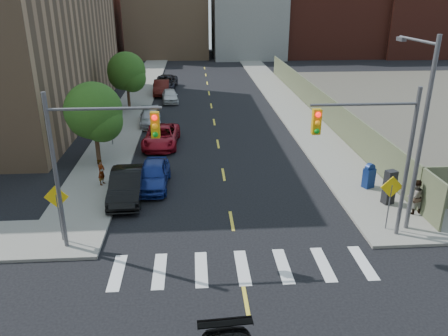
{
  "coord_description": "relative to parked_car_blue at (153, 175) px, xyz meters",
  "views": [
    {
      "loc": [
        -1.71,
        -11.09,
        10.51
      ],
      "look_at": [
        -0.24,
        10.12,
        2.0
      ],
      "focal_mm": 35.0,
      "sensor_mm": 36.0,
      "label": 1
    }
  ],
  "objects": [
    {
      "name": "sidewalk_nw",
      "position": [
        -3.55,
        29.03,
        -0.68
      ],
      "size": [
        3.5,
        73.0,
        0.15
      ],
      "primitive_type": "cube",
      "color": "gray",
      "rests_on": "ground"
    },
    {
      "name": "sidewalk_ne",
      "position": [
        11.95,
        29.03,
        -0.68
      ],
      "size": [
        3.5,
        73.0,
        0.15
      ],
      "primitive_type": "cube",
      "color": "gray",
      "rests_on": "ground"
    },
    {
      "name": "fence_north",
      "position": [
        13.8,
        15.53,
        0.49
      ],
      "size": [
        0.12,
        44.0,
        2.5
      ],
      "primitive_type": "cube",
      "color": "#616345",
      "rests_on": "ground"
    },
    {
      "name": "bg_bldg_west",
      "position": [
        -17.8,
        57.53,
        5.24
      ],
      "size": [
        14.0,
        18.0,
        12.0
      ],
      "primitive_type": "cube",
      "color": "#592319",
      "rests_on": "ground"
    },
    {
      "name": "bg_bldg_midwest",
      "position": [
        -1.8,
        59.53,
        6.74
      ],
      "size": [
        14.0,
        16.0,
        15.0
      ],
      "primitive_type": "cube",
      "color": "#8C6B4C",
      "rests_on": "ground"
    },
    {
      "name": "bg_bldg_center",
      "position": [
        12.2,
        57.53,
        4.24
      ],
      "size": [
        12.0,
        16.0,
        10.0
      ],
      "primitive_type": "cube",
      "color": "gray",
      "rests_on": "ground"
    },
    {
      "name": "bg_bldg_east",
      "position": [
        26.2,
        59.53,
        7.24
      ],
      "size": [
        18.0,
        18.0,
        16.0
      ],
      "primitive_type": "cube",
      "color": "#592319",
      "rests_on": "ground"
    },
    {
      "name": "bg_bldg_fareast",
      "position": [
        42.2,
        57.53,
        8.24
      ],
      "size": [
        14.0,
        16.0,
        18.0
      ],
      "primitive_type": "cube",
      "color": "#592319",
      "rests_on": "ground"
    },
    {
      "name": "signal_nw",
      "position": [
        -1.78,
        -6.47,
        3.77
      ],
      "size": [
        4.59,
        0.3,
        7.0
      ],
      "color": "#59595E",
      "rests_on": "ground"
    },
    {
      "name": "signal_ne",
      "position": [
        10.18,
        -6.47,
        3.77
      ],
      "size": [
        4.59,
        0.3,
        7.0
      ],
      "color": "#59595E",
      "rests_on": "ground"
    },
    {
      "name": "streetlight_ne",
      "position": [
        12.4,
        -5.57,
        4.46
      ],
      "size": [
        0.25,
        3.7,
        9.0
      ],
      "color": "#59595E",
      "rests_on": "ground"
    },
    {
      "name": "warn_sign_nw",
      "position": [
        -3.6,
        -5.97,
        1.24
      ],
      "size": [
        1.06,
        0.06,
        2.83
      ],
      "color": "#59595E",
      "rests_on": "ground"
    },
    {
      "name": "warn_sign_ne",
      "position": [
        11.4,
        -5.97,
        1.24
      ],
      "size": [
        1.06,
        0.06,
        2.83
      ],
      "color": "#59595E",
      "rests_on": "ground"
    },
    {
      "name": "warn_sign_midwest",
      "position": [
        -3.6,
        7.53,
        1.24
      ],
      "size": [
        1.06,
        0.06,
        2.83
      ],
      "color": "#59595E",
      "rests_on": "ground"
    },
    {
      "name": "tree_west_near",
      "position": [
        -3.8,
        3.58,
        2.72
      ],
      "size": [
        3.66,
        3.64,
        5.52
      ],
      "color": "#332114",
      "rests_on": "ground"
    },
    {
      "name": "tree_west_far",
      "position": [
        -3.8,
        18.58,
        2.72
      ],
      "size": [
        3.66,
        3.64,
        5.52
      ],
      "color": "#332114",
      "rests_on": "ground"
    },
    {
      "name": "parked_car_blue",
      "position": [
        0.0,
        0.0,
        0.0
      ],
      "size": [
        1.94,
        4.51,
        1.52
      ],
      "primitive_type": "imported",
      "rotation": [
        0.0,
        0.0,
        -0.03
      ],
      "color": "navy",
      "rests_on": "ground"
    },
    {
      "name": "parked_car_black",
      "position": [
        -1.3,
        -1.51,
        0.03
      ],
      "size": [
        1.82,
        4.86,
        1.59
      ],
      "primitive_type": "imported",
      "rotation": [
        0.0,
        0.0,
        0.03
      ],
      "color": "black",
      "rests_on": "ground"
    },
    {
      "name": "parked_car_red",
      "position": [
        0.0,
        7.43,
        -0.03
      ],
      "size": [
        2.71,
        5.39,
        1.46
      ],
      "primitive_type": "imported",
      "rotation": [
        0.0,
        0.0,
        -0.06
      ],
      "color": "maroon",
      "rests_on": "ground"
    },
    {
      "name": "parked_car_silver",
      "position": [
        -1.3,
        13.01,
        -0.13
      ],
      "size": [
        2.14,
        4.49,
        1.27
      ],
      "primitive_type": "imported",
      "rotation": [
        0.0,
        0.0,
        0.09
      ],
      "color": "#A1A3A9",
      "rests_on": "ground"
    },
    {
      "name": "parked_car_white",
      "position": [
        0.0,
        21.49,
        -0.08
      ],
      "size": [
        1.97,
        4.1,
        1.35
      ],
      "primitive_type": "imported",
      "rotation": [
        0.0,
        0.0,
        0.09
      ],
      "color": "silver",
      "rests_on": "ground"
    },
    {
      "name": "parked_car_maroon",
      "position": [
        -1.09,
        25.26,
        0.03
      ],
      "size": [
        1.76,
        4.81,
        1.57
      ],
      "primitive_type": "imported",
      "rotation": [
        0.0,
        0.0,
        0.02
      ],
      "color": "#3F100C",
      "rests_on": "ground"
    },
    {
      "name": "parked_car_grey",
      "position": [
        -0.83,
        28.67,
        -0.0
      ],
      "size": [
        2.8,
        5.57,
        1.51
      ],
      "primitive_type": "imported",
      "rotation": [
        0.0,
        0.0,
        -0.05
      ],
      "color": "black",
      "rests_on": "ground"
    },
    {
      "name": "mailbox",
      "position": [
        12.34,
        -1.27,
        0.1
      ],
      "size": [
        0.73,
        0.66,
        1.46
      ],
      "rotation": [
        0.0,
        0.0,
        0.43
      ],
      "color": "navy",
      "rests_on": "sidewalk_ne"
    },
    {
      "name": "payphone",
      "position": [
        12.6,
        -3.35,
        0.32
      ],
      "size": [
        0.65,
        0.59,
        1.85
      ],
      "primitive_type": "cube",
      "rotation": [
        0.0,
        0.0,
        0.28
      ],
      "color": "black",
      "rests_on": "sidewalk_ne"
    },
    {
      "name": "pedestrian_west",
      "position": [
        -2.98,
        0.22,
        0.16
      ],
      "size": [
        0.51,
        0.64,
        1.53
      ],
      "primitive_type": "imported",
      "rotation": [
        0.0,
        0.0,
        1.28
      ],
      "color": "gray",
      "rests_on": "sidewalk_nw"
    },
    {
      "name": "pedestrian_east",
      "position": [
        13.4,
        -4.52,
        0.29
      ],
      "size": [
        1.01,
        0.87,
        1.81
      ],
      "primitive_type": "imported",
      "rotation": [
        0.0,
        0.0,
        3.38
      ],
      "color": "gray",
      "rests_on": "sidewalk_ne"
    }
  ]
}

